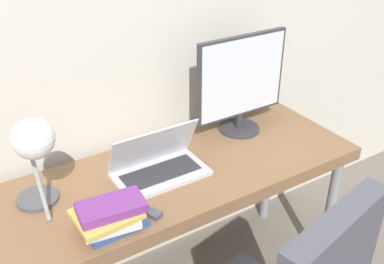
{
  "coord_description": "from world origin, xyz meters",
  "views": [
    {
      "loc": [
        -0.77,
        -1.07,
        1.82
      ],
      "look_at": [
        0.07,
        0.27,
        0.93
      ],
      "focal_mm": 42.0,
      "sensor_mm": 36.0,
      "label": 1
    }
  ],
  "objects": [
    {
      "name": "wall_back",
      "position": [
        0.0,
        0.66,
        1.3
      ],
      "size": [
        8.0,
        0.05,
        2.6
      ],
      "color": "beige",
      "rests_on": "ground_plane"
    },
    {
      "name": "tv_remote",
      "position": [
        -0.24,
        0.13,
        0.76
      ],
      "size": [
        0.11,
        0.17,
        0.02
      ],
      "color": "#4C4C51",
      "rests_on": "desk"
    },
    {
      "name": "desk_lamp",
      "position": [
        -0.54,
        0.26,
        1.05
      ],
      "size": [
        0.16,
        0.3,
        0.42
      ],
      "color": "#4C4C51",
      "rests_on": "desk"
    },
    {
      "name": "desk",
      "position": [
        0.0,
        0.3,
        0.68
      ],
      "size": [
        1.63,
        0.59,
        0.75
      ],
      "color": "brown",
      "rests_on": "ground_plane"
    },
    {
      "name": "monitor",
      "position": [
        0.45,
        0.44,
        1.0
      ],
      "size": [
        0.48,
        0.2,
        0.47
      ],
      "color": "#333338",
      "rests_on": "desk"
    },
    {
      "name": "laptop",
      "position": [
        -0.07,
        0.31,
        0.79
      ],
      "size": [
        0.38,
        0.22,
        0.21
      ],
      "color": "silver",
      "rests_on": "desk"
    },
    {
      "name": "book_stack",
      "position": [
        -0.36,
        0.11,
        0.8
      ],
      "size": [
        0.25,
        0.19,
        0.11
      ],
      "color": "#334C8C",
      "rests_on": "desk"
    }
  ]
}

